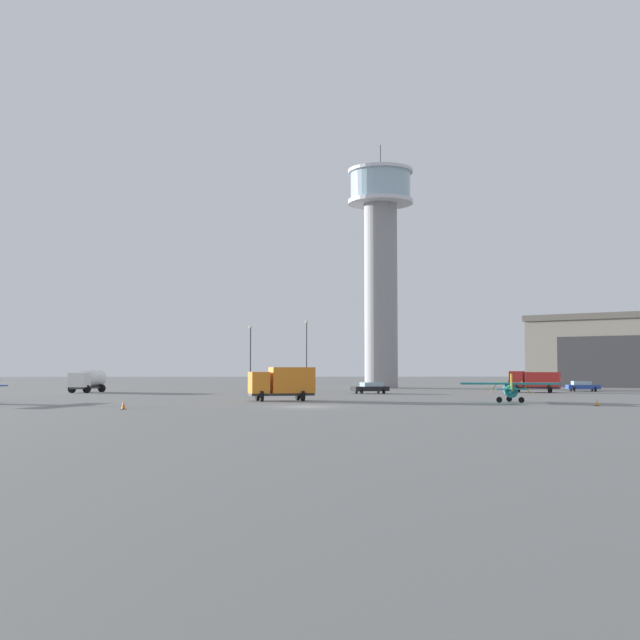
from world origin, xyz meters
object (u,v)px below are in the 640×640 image
at_px(control_tower, 381,253).
at_px(truck_fuel_tanker_white, 88,380).
at_px(car_black, 370,387).
at_px(traffic_cone_near_right, 597,403).
at_px(truck_box_orange, 283,382).
at_px(light_post_west, 250,352).
at_px(light_post_east, 306,349).
at_px(car_blue, 582,386).
at_px(truck_box_red, 535,380).
at_px(airplane_teal, 510,389).
at_px(traffic_cone_near_left, 123,405).

relative_size(control_tower, truck_fuel_tanker_white, 5.94).
relative_size(car_black, traffic_cone_near_right, 8.37).
height_order(truck_box_orange, truck_fuel_tanker_white, truck_box_orange).
bearing_deg(traffic_cone_near_right, light_post_west, 126.73).
bearing_deg(traffic_cone_near_right, light_post_east, 113.05).
bearing_deg(truck_box_orange, control_tower, -120.83).
distance_m(truck_fuel_tanker_white, traffic_cone_near_right, 63.01).
bearing_deg(traffic_cone_near_right, truck_box_orange, 156.48).
distance_m(truck_box_orange, traffic_cone_near_right, 28.45).
distance_m(truck_fuel_tanker_white, car_black, 35.75).
bearing_deg(car_black, car_blue, 178.03).
xyz_separation_m(truck_box_orange, light_post_west, (-4.09, 29.07, 3.40)).
distance_m(car_black, traffic_cone_near_right, 35.04).
relative_size(truck_box_red, car_blue, 1.50).
height_order(car_black, light_post_west, light_post_west).
distance_m(truck_box_orange, car_black, 22.89).
bearing_deg(truck_box_orange, airplane_teal, 153.26).
relative_size(truck_box_red, truck_fuel_tanker_white, 1.02).
xyz_separation_m(airplane_teal, traffic_cone_near_left, (-32.83, -9.54, -0.87)).
height_order(light_post_west, traffic_cone_near_right, light_post_west).
bearing_deg(traffic_cone_near_right, car_blue, 70.50).
height_order(truck_box_orange, car_blue, truck_box_orange).
xyz_separation_m(control_tower, truck_box_red, (16.47, -23.64, -19.48)).
distance_m(control_tower, light_post_west, 30.85).
bearing_deg(truck_box_red, control_tower, -30.53).
relative_size(airplane_teal, truck_box_orange, 1.38).
relative_size(traffic_cone_near_left, traffic_cone_near_right, 1.31).
xyz_separation_m(truck_fuel_tanker_white, traffic_cone_near_left, (12.14, -41.06, -1.24)).
xyz_separation_m(truck_box_orange, car_black, (10.75, 20.19, -1.03)).
relative_size(truck_fuel_tanker_white, traffic_cone_near_left, 8.69).
distance_m(car_black, traffic_cone_near_left, 41.87).
bearing_deg(truck_box_orange, car_black, -130.51).
relative_size(truck_fuel_tanker_white, car_blue, 1.47).
relative_size(light_post_east, traffic_cone_near_left, 13.67).
height_order(truck_box_orange, truck_box_red, truck_box_orange).
bearing_deg(car_black, light_post_east, -87.30).
bearing_deg(truck_box_red, truck_box_orange, 60.54).
height_order(truck_fuel_tanker_white, traffic_cone_near_left, truck_fuel_tanker_white).
xyz_separation_m(airplane_teal, light_post_east, (-16.76, 46.30, 4.68)).
height_order(truck_fuel_tanker_white, light_post_west, light_post_west).
bearing_deg(control_tower, light_post_west, -137.86).
xyz_separation_m(truck_box_red, traffic_cone_near_right, (-5.96, -34.53, -1.26)).
height_order(control_tower, truck_box_red, control_tower).
relative_size(airplane_teal, truck_box_red, 1.37).
bearing_deg(truck_box_red, light_post_west, 15.37).
relative_size(car_black, traffic_cone_near_left, 6.40).
height_order(control_tower, traffic_cone_near_left, control_tower).
bearing_deg(light_post_west, light_post_east, 56.87).
relative_size(airplane_teal, truck_fuel_tanker_white, 1.39).
height_order(airplane_teal, light_post_east, light_post_east).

